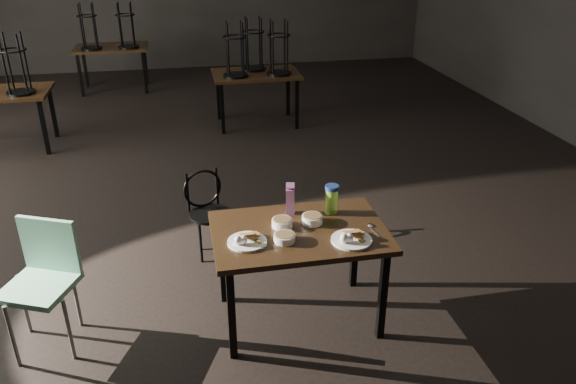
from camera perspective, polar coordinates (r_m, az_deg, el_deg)
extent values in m
plane|color=black|center=(6.08, -9.67, -0.57)|extent=(12.00, 12.00, 0.00)
cube|color=black|center=(3.88, 1.16, -4.12)|extent=(1.20, 0.80, 0.04)
cube|color=black|center=(3.77, -5.75, -12.23)|extent=(0.05, 0.05, 0.71)
cube|color=black|center=(3.96, 9.61, -10.30)|extent=(0.05, 0.05, 0.71)
cube|color=black|center=(4.29, -6.67, -7.02)|extent=(0.05, 0.05, 0.71)
cube|color=black|center=(4.46, 6.79, -5.60)|extent=(0.05, 0.05, 0.71)
cylinder|color=white|center=(3.73, -4.18, -5.06)|extent=(0.26, 0.26, 0.02)
cube|color=#A66E3B|center=(3.74, -4.21, -4.00)|extent=(0.09, 0.09, 0.04)
cube|color=#A66E3B|center=(3.74, -3.73, -3.95)|extent=(0.11, 0.11, 0.03)
ellipsoid|color=white|center=(3.67, -5.10, -4.91)|extent=(0.05, 0.05, 0.06)
ellipsoid|color=white|center=(3.68, -4.53, -4.86)|extent=(0.05, 0.05, 0.06)
cylinder|color=white|center=(3.76, 6.46, -4.86)|extent=(0.27, 0.27, 0.02)
cube|color=#A66E3B|center=(3.77, 6.38, -3.76)|extent=(0.10, 0.10, 0.05)
cube|color=#A66E3B|center=(3.78, 6.87, -3.71)|extent=(0.11, 0.11, 0.03)
ellipsoid|color=white|center=(3.69, 5.69, -4.71)|extent=(0.05, 0.05, 0.07)
ellipsoid|color=white|center=(3.70, 6.26, -4.65)|extent=(0.05, 0.05, 0.07)
cylinder|color=white|center=(3.90, -0.60, -3.16)|extent=(0.14, 0.14, 0.06)
cylinder|color=brown|center=(3.89, -0.61, -2.90)|extent=(0.12, 0.12, 0.01)
cylinder|color=white|center=(3.95, 2.47, -2.79)|extent=(0.15, 0.15, 0.06)
cylinder|color=brown|center=(3.94, 2.48, -2.53)|extent=(0.12, 0.12, 0.01)
cylinder|color=white|center=(3.73, -0.36, -4.68)|extent=(0.15, 0.15, 0.05)
cylinder|color=brown|center=(3.72, -0.36, -4.45)|extent=(0.12, 0.12, 0.01)
cube|color=#991B8A|center=(4.04, 0.22, -0.93)|extent=(0.07, 0.07, 0.20)
cube|color=#991B8A|center=(3.99, 0.22, 0.56)|extent=(0.07, 0.07, 0.06)
cylinder|color=#84C439|center=(4.06, 4.44, -0.94)|extent=(0.11, 0.11, 0.19)
cylinder|color=navy|center=(4.01, 4.50, 0.46)|extent=(0.12, 0.12, 0.03)
ellipsoid|color=silver|center=(3.96, 8.36, -3.35)|extent=(0.05, 0.06, 0.01)
cube|color=silver|center=(3.88, 8.82, -4.08)|extent=(0.03, 0.13, 0.00)
cylinder|color=black|center=(4.85, -7.90, -2.25)|extent=(0.36, 0.36, 0.03)
torus|color=black|center=(4.90, -8.69, 0.35)|extent=(0.34, 0.13, 0.35)
cylinder|color=black|center=(5.04, -6.69, -3.64)|extent=(0.02, 0.02, 0.41)
cylinder|color=black|center=(5.04, -9.00, -3.84)|extent=(0.02, 0.02, 0.41)
cylinder|color=black|center=(4.86, -8.86, -5.01)|extent=(0.02, 0.02, 0.41)
cylinder|color=black|center=(4.87, -6.47, -4.80)|extent=(0.02, 0.02, 0.41)
cube|color=#7BBF9E|center=(4.11, -23.98, -8.83)|extent=(0.55, 0.55, 0.04)
cube|color=#7BBF9E|center=(4.13, -23.07, -4.93)|extent=(0.39, 0.20, 0.39)
cylinder|color=slate|center=(4.16, -26.22, -13.05)|extent=(0.03, 0.03, 0.48)
cylinder|color=slate|center=(4.07, -21.36, -12.90)|extent=(0.03, 0.03, 0.48)
cylinder|color=slate|center=(4.43, -25.23, -10.26)|extent=(0.03, 0.03, 0.48)
cylinder|color=slate|center=(4.35, -20.71, -10.05)|extent=(0.03, 0.03, 0.48)
cube|color=black|center=(7.64, -23.55, 6.04)|extent=(0.05, 0.05, 0.71)
cube|color=black|center=(8.24, -22.77, 7.52)|extent=(0.05, 0.05, 0.71)
cylinder|color=black|center=(7.74, -25.47, 9.12)|extent=(0.34, 0.34, 0.03)
torus|color=black|center=(7.63, -26.19, 12.69)|extent=(0.32, 0.32, 0.02)
cylinder|color=black|center=(7.73, -25.11, 11.99)|extent=(0.03, 0.03, 0.70)
cylinder|color=black|center=(7.78, -26.55, 11.79)|extent=(0.03, 0.03, 0.70)
cylinder|color=black|center=(7.59, -26.88, 11.43)|extent=(0.03, 0.03, 0.70)
cylinder|color=black|center=(7.54, -25.41, 11.64)|extent=(0.03, 0.03, 0.70)
cube|color=black|center=(8.05, -3.27, 11.87)|extent=(1.20, 0.80, 0.04)
cube|color=black|center=(7.79, -6.68, 8.39)|extent=(0.05, 0.05, 0.71)
cube|color=black|center=(7.93, 0.90, 8.89)|extent=(0.05, 0.05, 0.71)
cube|color=black|center=(8.40, -7.09, 9.67)|extent=(0.05, 0.05, 0.71)
cube|color=black|center=(8.54, -0.02, 10.12)|extent=(0.05, 0.05, 0.71)
cylinder|color=black|center=(7.86, -5.33, 11.72)|extent=(0.34, 0.34, 0.03)
torus|color=black|center=(7.76, -5.48, 15.31)|extent=(0.32, 0.32, 0.02)
cylinder|color=black|center=(7.89, -4.78, 14.51)|extent=(0.03, 0.03, 0.70)
cylinder|color=black|center=(7.87, -6.26, 14.42)|extent=(0.03, 0.03, 0.70)
cylinder|color=black|center=(7.68, -6.11, 14.14)|extent=(0.03, 0.03, 0.70)
cylinder|color=black|center=(7.70, -4.60, 14.23)|extent=(0.03, 0.03, 0.70)
cylinder|color=black|center=(7.94, -0.93, 11.98)|extent=(0.34, 0.34, 0.03)
torus|color=black|center=(7.84, -0.96, 15.53)|extent=(0.32, 0.32, 0.02)
cylinder|color=black|center=(7.98, -0.36, 14.73)|extent=(0.03, 0.03, 0.70)
cylinder|color=black|center=(7.94, -1.81, 14.67)|extent=(0.03, 0.03, 0.70)
cylinder|color=black|center=(7.75, -1.56, 14.39)|extent=(0.03, 0.03, 0.70)
cylinder|color=black|center=(7.79, -0.07, 14.45)|extent=(0.03, 0.03, 0.70)
cylinder|color=black|center=(8.22, -3.47, 12.40)|extent=(0.34, 0.34, 0.03)
torus|color=black|center=(8.11, -3.56, 15.84)|extent=(0.32, 0.32, 0.02)
cylinder|color=black|center=(8.25, -2.93, 15.06)|extent=(0.03, 0.03, 0.70)
cylinder|color=black|center=(8.22, -4.34, 14.99)|extent=(0.03, 0.03, 0.70)
cylinder|color=black|center=(8.03, -4.16, 14.73)|extent=(0.03, 0.03, 0.70)
cylinder|color=black|center=(8.06, -2.71, 14.81)|extent=(0.03, 0.03, 0.70)
cube|color=black|center=(10.26, -17.51, 13.81)|extent=(1.20, 0.80, 0.04)
cube|color=black|center=(10.10, -20.34, 11.02)|extent=(0.05, 0.05, 0.71)
cube|color=black|center=(9.99, -14.36, 11.67)|extent=(0.05, 0.05, 0.71)
cube|color=black|center=(10.71, -19.91, 11.87)|extent=(0.05, 0.05, 0.71)
cube|color=black|center=(10.61, -14.26, 12.48)|extent=(0.05, 0.05, 0.71)
cylinder|color=black|center=(10.14, -19.33, 13.63)|extent=(0.34, 0.34, 0.03)
torus|color=black|center=(10.06, -19.76, 16.40)|extent=(0.32, 0.32, 0.02)
cylinder|color=black|center=(10.16, -19.01, 15.81)|extent=(0.03, 0.03, 0.70)
cylinder|color=black|center=(10.19, -20.14, 15.67)|extent=(0.03, 0.03, 0.70)
cylinder|color=black|center=(10.00, -20.29, 15.48)|extent=(0.03, 0.03, 0.70)
cylinder|color=black|center=(9.97, -19.13, 15.62)|extent=(0.03, 0.03, 0.70)
cylinder|color=black|center=(10.08, -15.87, 14.02)|extent=(0.34, 0.34, 0.03)
torus|color=black|center=(10.00, -16.23, 16.81)|extent=(0.32, 0.32, 0.02)
cylinder|color=black|center=(10.11, -15.52, 16.21)|extent=(0.03, 0.03, 0.70)
cylinder|color=black|center=(10.12, -16.67, 16.08)|extent=(0.03, 0.03, 0.70)
cylinder|color=black|center=(9.93, -16.75, 15.90)|extent=(0.03, 0.03, 0.70)
cylinder|color=black|center=(9.91, -15.57, 16.03)|extent=(0.03, 0.03, 0.70)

